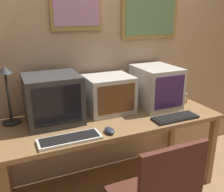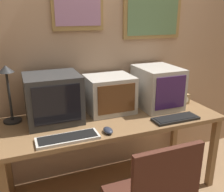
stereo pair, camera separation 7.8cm
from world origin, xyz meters
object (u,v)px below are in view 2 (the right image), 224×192
at_px(monitor_left, 53,98).
at_px(keyboard_side, 176,118).
at_px(monitor_center, 109,94).
at_px(mouse_near_keyboard, 108,130).
at_px(desk_clock, 183,99).
at_px(keyboard_main, 68,138).
at_px(monitor_right, 157,87).
at_px(desk_lamp, 8,86).

height_order(monitor_left, keyboard_side, monitor_left).
bearing_deg(keyboard_side, monitor_center, 138.27).
height_order(mouse_near_keyboard, desk_clock, desk_clock).
height_order(keyboard_main, desk_clock, desk_clock).
bearing_deg(keyboard_main, monitor_left, 94.39).
relative_size(monitor_left, monitor_center, 1.06).
relative_size(monitor_center, monitor_right, 0.93).
bearing_deg(mouse_near_keyboard, monitor_right, 29.52).
bearing_deg(desk_clock, mouse_near_keyboard, -160.96).
height_order(monitor_right, keyboard_main, monitor_right).
relative_size(monitor_right, keyboard_main, 0.99).
bearing_deg(monitor_center, monitor_right, -5.93).
bearing_deg(mouse_near_keyboard, keyboard_side, 1.24).
bearing_deg(desk_clock, keyboard_main, -165.58).
bearing_deg(keyboard_side, desk_lamp, 159.79).
distance_m(monitor_right, desk_clock, 0.32).
relative_size(monitor_right, desk_clock, 3.93).
distance_m(monitor_center, keyboard_main, 0.65).
distance_m(monitor_right, keyboard_side, 0.40).
height_order(monitor_left, desk_lamp, desk_lamp).
distance_m(monitor_left, keyboard_main, 0.43).
xyz_separation_m(monitor_center, desk_lamp, (-0.84, 0.07, 0.14)).
xyz_separation_m(monitor_left, desk_clock, (1.26, -0.07, -0.15)).
bearing_deg(monitor_center, mouse_near_keyboard, -112.60).
relative_size(monitor_left, mouse_near_keyboard, 3.90).
bearing_deg(mouse_near_keyboard, desk_lamp, 143.88).
height_order(monitor_right, desk_clock, monitor_right).
xyz_separation_m(mouse_near_keyboard, desk_lamp, (-0.67, 0.49, 0.29)).
bearing_deg(mouse_near_keyboard, desk_clock, 19.04).
distance_m(monitor_left, monitor_center, 0.51).
height_order(monitor_center, mouse_near_keyboard, monitor_center).
xyz_separation_m(keyboard_main, desk_lamp, (-0.36, 0.49, 0.30)).
height_order(monitor_center, keyboard_side, monitor_center).
height_order(monitor_right, keyboard_side, monitor_right).
distance_m(monitor_center, desk_clock, 0.77).
bearing_deg(monitor_right, monitor_left, 178.77).
bearing_deg(monitor_center, keyboard_main, -139.40).
height_order(monitor_right, desk_lamp, desk_lamp).
bearing_deg(monitor_left, desk_lamp, 162.82).
relative_size(monitor_left, keyboard_side, 1.09).
relative_size(monitor_right, keyboard_side, 1.11).
bearing_deg(desk_lamp, desk_clock, -6.06).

